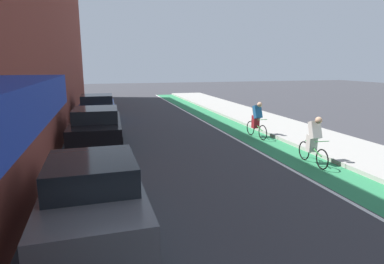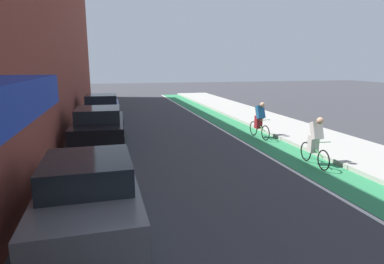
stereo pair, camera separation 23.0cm
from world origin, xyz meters
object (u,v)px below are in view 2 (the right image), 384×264
parked_sedan_blue (102,107)px  cyclist_far (260,119)px  parked_sedan_gray (90,193)px  cyclist_trailing (315,141)px  parked_sedan_black (99,126)px

parked_sedan_blue → cyclist_far: bearing=-42.4°
parked_sedan_gray → cyclist_trailing: 7.26m
parked_sedan_black → parked_sedan_blue: same height
cyclist_far → parked_sedan_blue: bearing=137.6°
parked_sedan_gray → parked_sedan_blue: 12.93m
parked_sedan_black → parked_sedan_blue: 5.80m
parked_sedan_gray → parked_sedan_black: same height
parked_sedan_blue → cyclist_trailing: cyclist_trailing is taller
parked_sedan_blue → cyclist_far: (6.82, -6.22, 0.06)m
parked_sedan_gray → cyclist_far: 9.57m
parked_sedan_gray → parked_sedan_blue: bearing=90.0°
cyclist_trailing → cyclist_far: cyclist_far is taller
parked_sedan_gray → cyclist_far: bearing=44.6°
parked_sedan_black → cyclist_trailing: (6.78, -4.52, 0.02)m
cyclist_trailing → cyclist_far: (0.04, 4.10, 0.04)m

